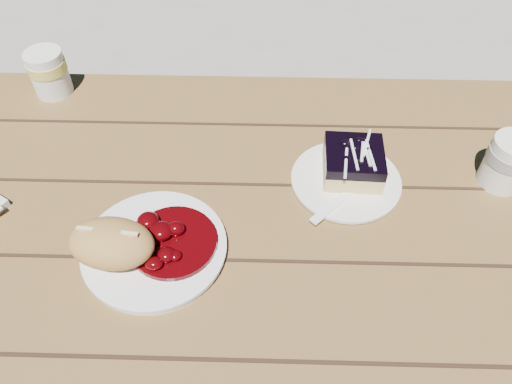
{
  "coord_description": "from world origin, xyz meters",
  "views": [
    {
      "loc": [
        -0.06,
        -0.51,
        1.4
      ],
      "look_at": [
        -0.07,
        0.01,
        0.81
      ],
      "focal_mm": 35.0,
      "sensor_mm": 36.0,
      "label": 1
    }
  ],
  "objects_px": {
    "blueberry_cake": "(353,162)",
    "dessert_plate": "(346,181)",
    "picnic_table": "(295,273)",
    "coffee_cup": "(508,162)",
    "bread_roll": "(111,243)",
    "second_cup": "(49,73)",
    "main_plate": "(155,249)"
  },
  "relations": [
    {
      "from": "coffee_cup",
      "to": "bread_roll",
      "type": "bearing_deg",
      "value": -163.63
    },
    {
      "from": "picnic_table",
      "to": "blueberry_cake",
      "type": "height_order",
      "value": "blueberry_cake"
    },
    {
      "from": "coffee_cup",
      "to": "blueberry_cake",
      "type": "bearing_deg",
      "value": 179.48
    },
    {
      "from": "main_plate",
      "to": "coffee_cup",
      "type": "height_order",
      "value": "coffee_cup"
    },
    {
      "from": "main_plate",
      "to": "blueberry_cake",
      "type": "xyz_separation_m",
      "value": [
        0.32,
        0.17,
        0.03
      ]
    },
    {
      "from": "blueberry_cake",
      "to": "coffee_cup",
      "type": "relative_size",
      "value": 1.1
    },
    {
      "from": "main_plate",
      "to": "blueberry_cake",
      "type": "height_order",
      "value": "blueberry_cake"
    },
    {
      "from": "picnic_table",
      "to": "main_plate",
      "type": "bearing_deg",
      "value": -163.69
    },
    {
      "from": "main_plate",
      "to": "coffee_cup",
      "type": "xyz_separation_m",
      "value": [
        0.59,
        0.17,
        0.04
      ]
    },
    {
      "from": "picnic_table",
      "to": "dessert_plate",
      "type": "xyz_separation_m",
      "value": [
        0.08,
        0.09,
        0.17
      ]
    },
    {
      "from": "bread_roll",
      "to": "blueberry_cake",
      "type": "distance_m",
      "value": 0.42
    },
    {
      "from": "picnic_table",
      "to": "dessert_plate",
      "type": "relative_size",
      "value": 10.67
    },
    {
      "from": "blueberry_cake",
      "to": "dessert_plate",
      "type": "bearing_deg",
      "value": -121.27
    },
    {
      "from": "blueberry_cake",
      "to": "picnic_table",
      "type": "bearing_deg",
      "value": -129.51
    },
    {
      "from": "picnic_table",
      "to": "coffee_cup",
      "type": "relative_size",
      "value": 21.17
    },
    {
      "from": "blueberry_cake",
      "to": "coffee_cup",
      "type": "bearing_deg",
      "value": 1.9
    },
    {
      "from": "dessert_plate",
      "to": "coffee_cup",
      "type": "xyz_separation_m",
      "value": [
        0.27,
        0.01,
        0.04
      ]
    },
    {
      "from": "dessert_plate",
      "to": "blueberry_cake",
      "type": "height_order",
      "value": "blueberry_cake"
    },
    {
      "from": "main_plate",
      "to": "bread_roll",
      "type": "distance_m",
      "value": 0.07
    },
    {
      "from": "bread_roll",
      "to": "dessert_plate",
      "type": "distance_m",
      "value": 0.41
    },
    {
      "from": "bread_roll",
      "to": "second_cup",
      "type": "distance_m",
      "value": 0.48
    },
    {
      "from": "picnic_table",
      "to": "blueberry_cake",
      "type": "xyz_separation_m",
      "value": [
        0.09,
        0.1,
        0.2
      ]
    },
    {
      "from": "bread_roll",
      "to": "blueberry_cake",
      "type": "bearing_deg",
      "value": 26.74
    },
    {
      "from": "main_plate",
      "to": "dessert_plate",
      "type": "height_order",
      "value": "main_plate"
    },
    {
      "from": "dessert_plate",
      "to": "second_cup",
      "type": "distance_m",
      "value": 0.64
    },
    {
      "from": "dessert_plate",
      "to": "coffee_cup",
      "type": "distance_m",
      "value": 0.28
    },
    {
      "from": "dessert_plate",
      "to": "picnic_table",
      "type": "bearing_deg",
      "value": -133.16
    },
    {
      "from": "coffee_cup",
      "to": "dessert_plate",
      "type": "bearing_deg",
      "value": -177.35
    },
    {
      "from": "bread_roll",
      "to": "second_cup",
      "type": "height_order",
      "value": "second_cup"
    },
    {
      "from": "picnic_table",
      "to": "main_plate",
      "type": "xyz_separation_m",
      "value": [
        -0.23,
        -0.07,
        0.17
      ]
    },
    {
      "from": "coffee_cup",
      "to": "second_cup",
      "type": "distance_m",
      "value": 0.9
    },
    {
      "from": "blueberry_cake",
      "to": "second_cup",
      "type": "xyz_separation_m",
      "value": [
        -0.6,
        0.23,
        0.01
      ]
    }
  ]
}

